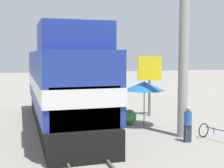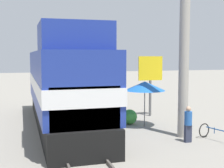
# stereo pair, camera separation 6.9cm
# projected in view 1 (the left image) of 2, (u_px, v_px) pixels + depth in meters

# --- Properties ---
(ground_plane) EXTENTS (120.00, 120.00, 0.00)m
(ground_plane) POSITION_uv_depth(u_px,v_px,m) (69.00, 136.00, 15.25)
(ground_plane) COLOR gray
(rail_near) EXTENTS (0.08, 32.30, 0.15)m
(rail_near) POSITION_uv_depth(u_px,v_px,m) (54.00, 136.00, 15.04)
(rail_near) COLOR #4C4742
(rail_near) RESTS_ON ground_plane
(rail_far) EXTENTS (0.08, 32.30, 0.15)m
(rail_far) POSITION_uv_depth(u_px,v_px,m) (84.00, 133.00, 15.45)
(rail_far) COLOR #4C4742
(rail_far) RESTS_ON ground_plane
(locomotive) EXTENTS (3.12, 13.35, 5.29)m
(locomotive) POSITION_uv_depth(u_px,v_px,m) (63.00, 87.00, 16.93)
(locomotive) COLOR black
(locomotive) RESTS_ON ground_plane
(utility_pole) EXTENTS (1.80, 0.48, 11.77)m
(utility_pole) POSITION_uv_depth(u_px,v_px,m) (184.00, 13.00, 14.61)
(utility_pole) COLOR #9E998E
(utility_pole) RESTS_ON ground_plane
(vendor_umbrella) EXTENTS (2.23, 2.23, 2.51)m
(vendor_umbrella) POSITION_uv_depth(u_px,v_px,m) (144.00, 86.00, 17.11)
(vendor_umbrella) COLOR #4C4C4C
(vendor_umbrella) RESTS_ON ground_plane
(billboard_sign) EXTENTS (1.64, 0.12, 3.88)m
(billboard_sign) POSITION_uv_depth(u_px,v_px,m) (150.00, 73.00, 20.13)
(billboard_sign) COLOR #595959
(billboard_sign) RESTS_ON ground_plane
(shrub_cluster) EXTENTS (0.85, 0.85, 0.85)m
(shrub_cluster) POSITION_uv_depth(u_px,v_px,m) (129.00, 117.00, 17.84)
(shrub_cluster) COLOR #388C38
(shrub_cluster) RESTS_ON ground_plane
(person_bystander) EXTENTS (0.34, 0.34, 1.64)m
(person_bystander) POSITION_uv_depth(u_px,v_px,m) (188.00, 123.00, 14.11)
(person_bystander) COLOR #2D3347
(person_bystander) RESTS_ON ground_plane
(bicycle) EXTENTS (1.17, 2.03, 0.68)m
(bicycle) POSITION_uv_depth(u_px,v_px,m) (220.00, 134.00, 14.21)
(bicycle) COLOR black
(bicycle) RESTS_ON ground_plane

